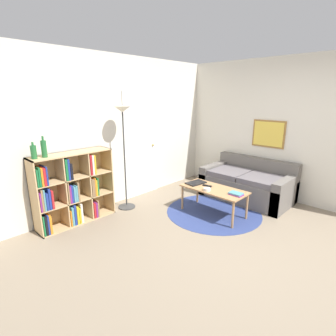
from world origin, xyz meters
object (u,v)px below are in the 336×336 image
bookshelf (70,191)px  bottle_middle (44,149)px  laptop (196,183)px  floor_lamp (123,127)px  coffee_table (214,191)px  bowl (207,189)px  bottle_left (34,152)px  couch (248,184)px

bookshelf → bottle_middle: (-0.31, -0.03, 0.70)m
bottle_middle → laptop: bearing=-25.3°
bookshelf → bottle_middle: bearing=-174.8°
bookshelf → laptop: bookshelf is taller
laptop → bookshelf: bearing=150.2°
floor_lamp → coffee_table: size_ratio=1.64×
laptop → bowl: (-0.17, -0.35, 0.01)m
floor_lamp → bowl: (0.67, -1.24, -0.94)m
laptop → bottle_left: size_ratio=1.59×
coffee_table → couch: bearing=-3.0°
couch → laptop: bearing=158.2°
bowl → bookshelf: bearing=139.6°
bookshelf → bottle_middle: 0.77m
bottle_left → bottle_middle: size_ratio=0.78×
coffee_table → bowl: size_ratio=9.26×
bookshelf → floor_lamp: 1.30m
bookshelf → laptop: (1.78, -1.02, -0.07)m
couch → coffee_table: size_ratio=1.51×
floor_lamp → bottle_left: (-1.39, 0.11, -0.22)m
floor_lamp → bottle_middle: 1.27m
coffee_table → laptop: (-0.00, 0.37, 0.06)m
floor_lamp → couch: size_ratio=1.09×
bookshelf → floor_lamp: size_ratio=0.68×
bottle_left → bottle_middle: 0.14m
coffee_table → laptop: size_ratio=2.96×
couch → bottle_left: (-3.31, 1.43, 0.93)m
couch → bottle_left: size_ratio=7.10×
bookshelf → bowl: bearing=-40.4°
bowl → coffee_table: bearing=-7.3°
coffee_table → bottle_middle: (-2.10, 1.37, 0.82)m
coffee_table → bookshelf: bearing=141.9°
coffee_table → bottle_middle: bearing=146.9°
couch → floor_lamp: bearing=145.5°
bookshelf → coffee_table: 2.27m
coffee_table → laptop: laptop is taller
coffee_table → laptop: 0.38m
couch → coffee_table: (-1.08, 0.06, 0.13)m
laptop → bottle_left: bottle_left is taller
coffee_table → floor_lamp: bearing=123.7°
couch → coffee_table: couch is taller
bookshelf → bowl: (1.61, -1.37, -0.05)m
laptop → bottle_middle: (-2.10, 0.99, 0.77)m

